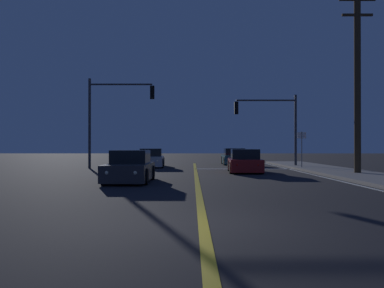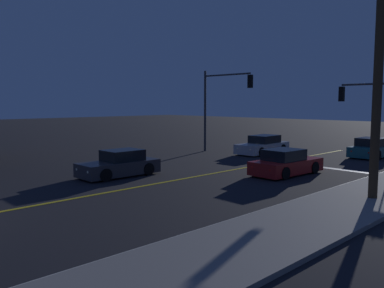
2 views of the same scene
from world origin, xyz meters
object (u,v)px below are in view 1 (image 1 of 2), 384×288
car_parked_curb_charcoal (128,168)px  utility_pole_right (356,78)px  traffic_signal_far_left (111,108)px  street_sign_corner (300,144)px  car_side_waiting_red (243,162)px  car_lead_oncoming_teal (233,158)px  traffic_signal_near_right (270,118)px  car_far_approaching_silver (150,159)px

car_parked_curb_charcoal → utility_pole_right: bearing=-160.4°
traffic_signal_far_left → street_sign_corner: traffic_signal_far_left is taller
car_side_waiting_red → traffic_signal_far_left: 10.20m
car_side_waiting_red → traffic_signal_far_left: traffic_signal_far_left is taller
car_parked_curb_charcoal → traffic_signal_far_left: (-2.81, 10.87, 3.55)m
utility_pole_right → street_sign_corner: size_ratio=3.93×
car_lead_oncoming_teal → street_sign_corner: (3.69, -7.14, 1.08)m
car_parked_curb_charcoal → car_side_waiting_red: size_ratio=0.96×
traffic_signal_near_right → car_side_waiting_red: bearing=65.1°
car_parked_curb_charcoal → car_lead_oncoming_teal: same height
car_lead_oncoming_teal → car_far_approaching_silver: same height
utility_pole_right → car_parked_curb_charcoal: bearing=-161.0°
car_side_waiting_red → utility_pole_right: 7.53m
utility_pole_right → street_sign_corner: utility_pole_right is taller
car_parked_curb_charcoal → traffic_signal_far_left: 11.77m
car_side_waiting_red → street_sign_corner: (4.10, 2.99, 1.08)m
car_parked_curb_charcoal → street_sign_corner: street_sign_corner is taller
car_parked_curb_charcoal → street_sign_corner: (9.77, 9.47, 1.08)m
car_lead_oncoming_teal → traffic_signal_far_left: (-8.90, -5.74, 3.55)m
car_parked_curb_charcoal → car_side_waiting_red: (5.68, 6.47, 0.00)m
traffic_signal_far_left → car_parked_curb_charcoal: bearing=-75.5°
car_side_waiting_red → car_far_approaching_silver: size_ratio=0.91×
car_far_approaching_silver → traffic_signal_far_left: size_ratio=0.77×
car_lead_oncoming_teal → street_sign_corner: 8.11m
utility_pole_right → car_far_approaching_silver: bearing=142.1°
car_lead_oncoming_teal → traffic_signal_far_left: bearing=-147.0°
car_far_approaching_silver → traffic_signal_far_left: traffic_signal_far_left is taller
car_lead_oncoming_teal → car_far_approaching_silver: (-6.46, -3.75, 0.00)m
car_side_waiting_red → car_lead_oncoming_teal: bearing=90.5°
traffic_signal_far_left → utility_pole_right: 15.67m
car_parked_curb_charcoal → traffic_signal_far_left: traffic_signal_far_left is taller
car_parked_curb_charcoal → car_lead_oncoming_teal: 17.69m
car_lead_oncoming_teal → utility_pole_right: 14.43m
traffic_signal_near_right → car_parked_curb_charcoal: bearing=55.7°
car_side_waiting_red → street_sign_corner: bearing=38.9°
car_parked_curb_charcoal → car_far_approaching_silver: (-0.37, 12.86, 0.00)m
car_parked_curb_charcoal → traffic_signal_near_right: 15.14m
car_parked_curb_charcoal → street_sign_corner: 13.65m
traffic_signal_near_right → traffic_signal_far_left: 11.28m
car_lead_oncoming_teal → traffic_signal_far_left: traffic_signal_far_left is taller
car_side_waiting_red → utility_pole_right: (5.50, -2.62, 4.44)m
traffic_signal_far_left → street_sign_corner: size_ratio=2.49×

